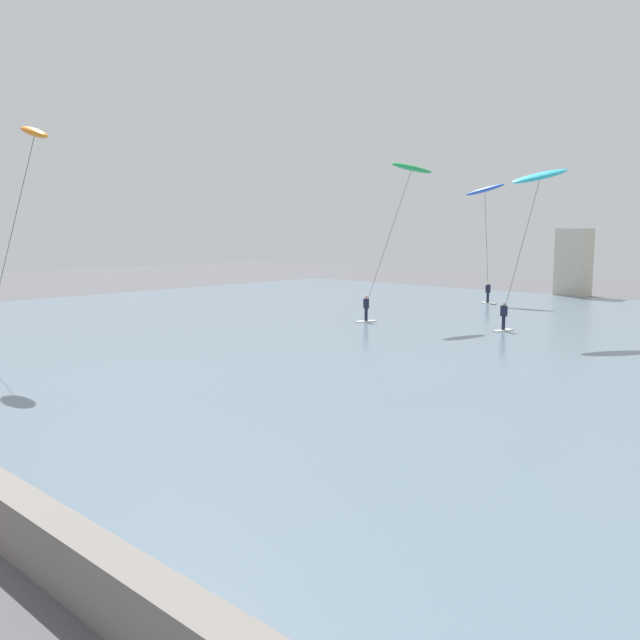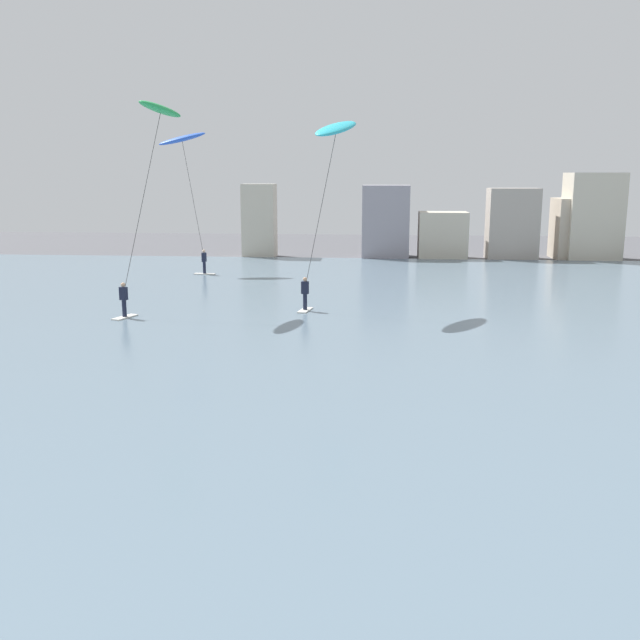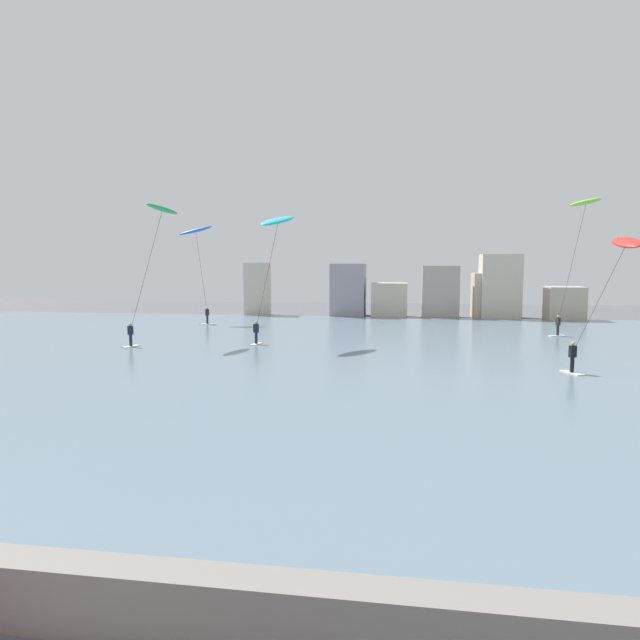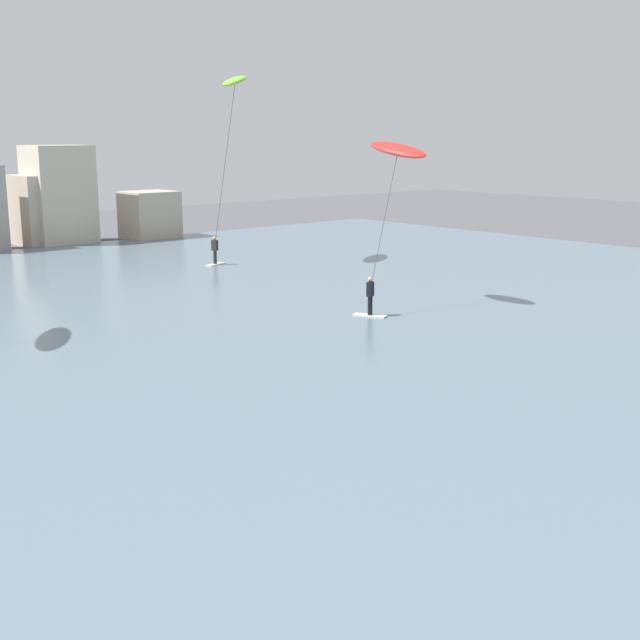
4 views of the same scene
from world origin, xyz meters
name	(u,v)px [view 2 (image 2 of 4)]	position (x,y,z in m)	size (l,w,h in m)	color
water_bay	(421,329)	(0.00, 30.47, 0.05)	(84.00, 52.00, 0.10)	slate
far_shore_buildings	(505,225)	(7.97, 57.81, 2.70)	(35.62, 5.47, 6.75)	beige
kitesurfer_blue	(184,151)	(-15.06, 48.04, 8.17)	(4.17, 3.35, 9.45)	silver
kitesurfer_green	(157,129)	(-12.40, 34.05, 8.71)	(2.64, 5.13, 9.98)	silver
kitesurfer_cyan	(334,140)	(-4.08, 34.81, 8.21)	(3.00, 4.09, 9.25)	silver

